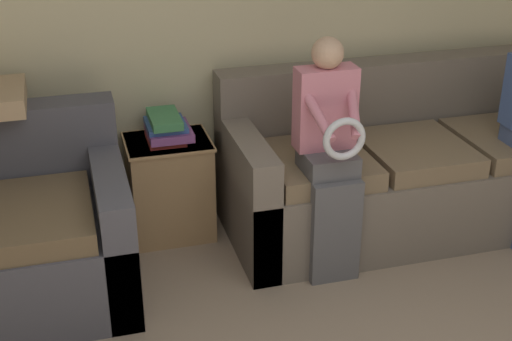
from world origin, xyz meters
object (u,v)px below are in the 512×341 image
at_px(couch_main, 402,170).
at_px(child_left_seated, 330,151).
at_px(side_shelf, 170,186).
at_px(book_stack, 167,128).

height_order(couch_main, child_left_seated, child_left_seated).
xyz_separation_m(child_left_seated, side_shelf, (-0.76, 0.60, -0.39)).
bearing_deg(book_stack, couch_main, -9.53).
bearing_deg(side_shelf, book_stack, -99.90).
relative_size(couch_main, side_shelf, 3.54).
height_order(couch_main, side_shelf, couch_main).
distance_m(couch_main, child_left_seated, 0.81).
bearing_deg(couch_main, book_stack, 170.47).
bearing_deg(book_stack, child_left_seated, -38.19).
height_order(couch_main, book_stack, couch_main).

